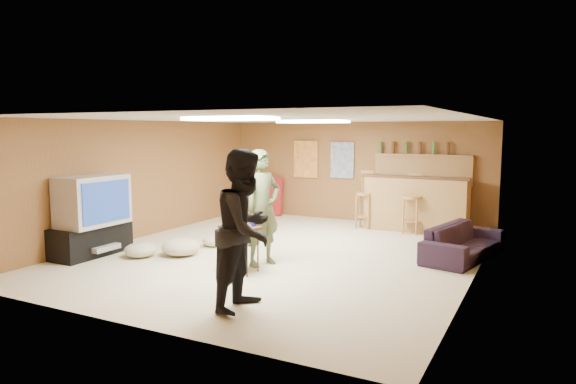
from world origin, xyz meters
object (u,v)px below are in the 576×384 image
at_px(person_olive, 263,208).
at_px(tray_table, 240,249).
at_px(tv_body, 93,201).
at_px(person_black, 246,229).
at_px(bar_counter, 416,204).
at_px(sofa, 463,242).

distance_m(person_olive, tray_table, 0.74).
bearing_deg(tv_body, person_olive, 15.26).
bearing_deg(person_black, tray_table, 33.16).
xyz_separation_m(bar_counter, person_black, (-0.67, -5.43, 0.36)).
relative_size(sofa, tray_table, 2.73).
relative_size(person_black, tray_table, 2.72).
xyz_separation_m(bar_counter, tray_table, (-1.51, -4.21, -0.22)).
xyz_separation_m(person_olive, person_black, (0.77, -1.72, 0.04)).
height_order(person_olive, person_black, person_black).
xyz_separation_m(tv_body, sofa, (5.35, 2.51, -0.63)).
bearing_deg(person_black, bar_counter, -8.69).
xyz_separation_m(tv_body, person_olive, (2.71, 0.74, -0.03)).
distance_m(bar_counter, person_olive, 3.99).
distance_m(bar_counter, sofa, 2.30).
bearing_deg(tv_body, tray_table, 5.12).
bearing_deg(bar_counter, person_olive, -111.16).
distance_m(tv_body, sofa, 5.94).
relative_size(bar_counter, sofa, 1.10).
distance_m(tv_body, person_olive, 2.81).
distance_m(tv_body, person_black, 3.62).
relative_size(bar_counter, person_black, 1.10).
bearing_deg(sofa, person_olive, 136.52).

